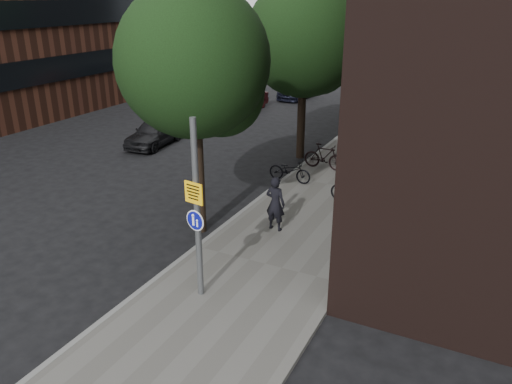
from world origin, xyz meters
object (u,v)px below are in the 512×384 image
Objects in this scene: pedestrian at (275,203)px; parked_bike_facade_near at (354,192)px; signpost at (197,211)px; parked_car_near at (155,132)px.

pedestrian is 0.98× the size of parked_bike_facade_near.
parked_bike_facade_near is at bearing -114.71° from pedestrian.
signpost is 14.00m from parked_car_near.
parked_car_near is at bearing -30.20° from pedestrian.
signpost reaches higher than parked_car_near.
parked_car_near is at bearing 140.39° from signpost.
pedestrian is 0.46× the size of parked_car_near.
parked_car_near is (-9.41, 6.23, -0.35)m from pedestrian.
signpost is 7.64m from parked_bike_facade_near.
parked_car_near is (-11.05, 3.15, 0.06)m from parked_bike_facade_near.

